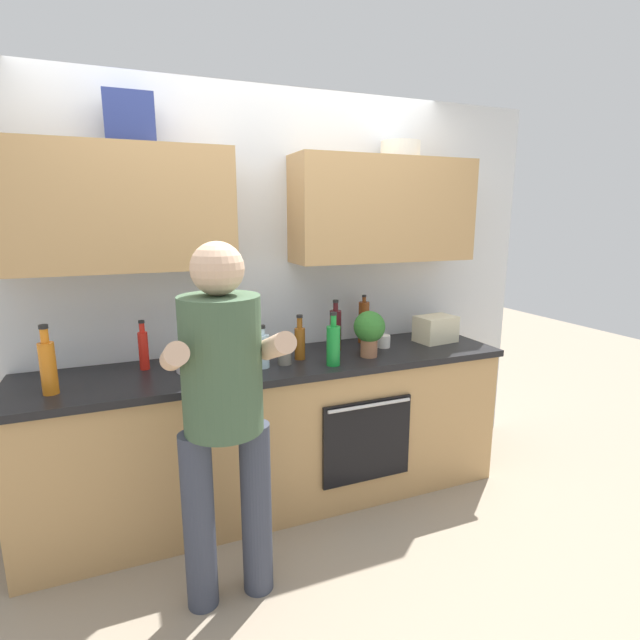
# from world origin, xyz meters

# --- Properties ---
(ground_plane) EXTENTS (12.00, 12.00, 0.00)m
(ground_plane) POSITION_xyz_m (0.00, 0.00, 0.00)
(ground_plane) COLOR gray
(back_wall_unit) EXTENTS (4.00, 0.38, 2.50)m
(back_wall_unit) POSITION_xyz_m (-0.00, 0.27, 1.50)
(back_wall_unit) COLOR silver
(back_wall_unit) RESTS_ON ground
(counter) EXTENTS (2.84, 0.67, 0.90)m
(counter) POSITION_xyz_m (0.00, -0.00, 0.45)
(counter) COLOR tan
(counter) RESTS_ON ground
(person_standing) EXTENTS (0.49, 0.45, 1.64)m
(person_standing) POSITION_xyz_m (-0.44, -0.67, 0.97)
(person_standing) COLOR #383D4C
(person_standing) RESTS_ON ground
(bottle_vinegar) EXTENTS (0.07, 0.07, 0.32)m
(bottle_vinegar) POSITION_xyz_m (0.68, 0.20, 1.04)
(bottle_vinegar) COLOR brown
(bottle_vinegar) RESTS_ON counter
(bottle_wine) EXTENTS (0.07, 0.07, 0.33)m
(bottle_wine) POSITION_xyz_m (0.43, 0.09, 1.04)
(bottle_wine) COLOR #471419
(bottle_wine) RESTS_ON counter
(bottle_soda) EXTENTS (0.08, 0.08, 0.31)m
(bottle_soda) POSITION_xyz_m (0.29, -0.19, 1.02)
(bottle_soda) COLOR #198C33
(bottle_soda) RESTS_ON counter
(bottle_syrup) EXTENTS (0.06, 0.06, 0.27)m
(bottle_syrup) POSITION_xyz_m (0.15, -0.01, 1.01)
(bottle_syrup) COLOR #8C4C14
(bottle_syrup) RESTS_ON counter
(bottle_hotsauce) EXTENTS (0.05, 0.05, 0.28)m
(bottle_hotsauce) POSITION_xyz_m (-0.72, 0.14, 1.02)
(bottle_hotsauce) COLOR red
(bottle_hotsauce) RESTS_ON counter
(bottle_water) EXTENTS (0.08, 0.08, 0.24)m
(bottle_water) POSITION_xyz_m (-0.10, -0.08, 1.00)
(bottle_water) COLOR silver
(bottle_water) RESTS_ON counter
(bottle_juice) EXTENTS (0.07, 0.07, 0.34)m
(bottle_juice) POSITION_xyz_m (-1.16, -0.10, 1.04)
(bottle_juice) COLOR orange
(bottle_juice) RESTS_ON counter
(cup_coffee) EXTENTS (0.08, 0.08, 0.08)m
(cup_coffee) POSITION_xyz_m (0.75, 0.04, 0.94)
(cup_coffee) COLOR white
(cup_coffee) RESTS_ON counter
(cup_stoneware) EXTENTS (0.08, 0.08, 0.09)m
(cup_stoneware) POSITION_xyz_m (0.04, -0.07, 0.94)
(cup_stoneware) COLOR slate
(cup_stoneware) RESTS_ON counter
(mixing_bowl) EXTENTS (0.20, 0.20, 0.07)m
(mixing_bowl) POSITION_xyz_m (-0.46, 0.01, 0.94)
(mixing_bowl) COLOR silver
(mixing_bowl) RESTS_ON counter
(potted_herb) EXTENTS (0.19, 0.19, 0.28)m
(potted_herb) POSITION_xyz_m (0.56, -0.11, 1.07)
(potted_herb) COLOR #9E6647
(potted_herb) RESTS_ON counter
(grocery_bag_rice) EXTENTS (0.28, 0.21, 0.18)m
(grocery_bag_rice) POSITION_xyz_m (1.15, 0.03, 0.99)
(grocery_bag_rice) COLOR beige
(grocery_bag_rice) RESTS_ON counter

